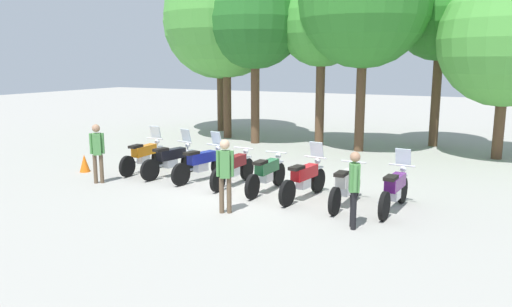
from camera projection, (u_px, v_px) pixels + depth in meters
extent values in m
plane|color=#9E9B93|center=(248.00, 189.00, 13.18)|extent=(80.00, 80.00, 0.00)
cylinder|color=black|center=(159.00, 157.00, 15.92)|extent=(0.11, 0.64, 0.64)
cylinder|color=black|center=(127.00, 166.00, 14.54)|extent=(0.11, 0.64, 0.64)
cube|color=silver|center=(158.00, 147.00, 15.86)|extent=(0.13, 0.36, 0.04)
cube|color=orange|center=(144.00, 150.00, 15.21)|extent=(0.28, 0.95, 0.30)
cube|color=silver|center=(144.00, 159.00, 15.21)|extent=(0.23, 0.40, 0.24)
cube|color=black|center=(136.00, 146.00, 14.82)|extent=(0.25, 0.44, 0.08)
cylinder|color=silver|center=(157.00, 148.00, 15.78)|extent=(0.05, 0.23, 0.64)
cylinder|color=silver|center=(154.00, 138.00, 15.64)|extent=(0.62, 0.05, 0.04)
sphere|color=silver|center=(157.00, 142.00, 15.78)|extent=(0.16, 0.16, 0.16)
cylinder|color=silver|center=(133.00, 162.00, 15.03)|extent=(0.08, 0.70, 0.07)
cube|color=silver|center=(155.00, 132.00, 15.65)|extent=(0.36, 0.14, 0.39)
cylinder|color=black|center=(189.00, 162.00, 15.23)|extent=(0.24, 0.65, 0.64)
cylinder|color=black|center=(150.00, 170.00, 14.04)|extent=(0.24, 0.65, 0.64)
cube|color=silver|center=(189.00, 151.00, 15.16)|extent=(0.20, 0.38, 0.04)
cube|color=black|center=(171.00, 154.00, 14.61)|extent=(0.46, 0.98, 0.30)
cube|color=silver|center=(170.00, 163.00, 14.62)|extent=(0.30, 0.44, 0.24)
cube|color=black|center=(161.00, 150.00, 14.26)|extent=(0.33, 0.48, 0.08)
cylinder|color=silver|center=(187.00, 152.00, 15.10)|extent=(0.10, 0.23, 0.64)
cylinder|color=silver|center=(185.00, 142.00, 14.97)|extent=(0.61, 0.17, 0.04)
sphere|color=silver|center=(188.00, 145.00, 15.09)|extent=(0.19, 0.19, 0.16)
cylinder|color=silver|center=(159.00, 166.00, 14.50)|extent=(0.22, 0.70, 0.07)
cube|color=silver|center=(186.00, 135.00, 14.98)|extent=(0.38, 0.21, 0.39)
cylinder|color=black|center=(219.00, 165.00, 14.69)|extent=(0.24, 0.65, 0.64)
cylinder|color=black|center=(181.00, 174.00, 13.51)|extent=(0.24, 0.65, 0.64)
cube|color=silver|center=(219.00, 154.00, 14.62)|extent=(0.20, 0.38, 0.04)
cube|color=navy|center=(202.00, 158.00, 14.07)|extent=(0.47, 0.98, 0.30)
cube|color=silver|center=(201.00, 167.00, 14.08)|extent=(0.30, 0.44, 0.24)
cube|color=black|center=(192.00, 153.00, 13.73)|extent=(0.33, 0.48, 0.08)
cylinder|color=silver|center=(217.00, 156.00, 14.56)|extent=(0.10, 0.23, 0.64)
cylinder|color=silver|center=(215.00, 145.00, 14.43)|extent=(0.61, 0.17, 0.04)
sphere|color=silver|center=(218.00, 148.00, 14.55)|extent=(0.19, 0.19, 0.16)
cylinder|color=silver|center=(189.00, 170.00, 13.96)|extent=(0.23, 0.70, 0.07)
cube|color=silver|center=(216.00, 138.00, 14.44)|extent=(0.38, 0.21, 0.39)
cylinder|color=black|center=(247.00, 169.00, 14.19)|extent=(0.13, 0.64, 0.64)
cylinder|color=black|center=(218.00, 180.00, 12.86)|extent=(0.13, 0.64, 0.64)
cube|color=silver|center=(247.00, 157.00, 14.13)|extent=(0.13, 0.36, 0.04)
cube|color=maroon|center=(234.00, 162.00, 13.50)|extent=(0.30, 0.96, 0.30)
cube|color=silver|center=(233.00, 171.00, 13.51)|extent=(0.24, 0.41, 0.24)
cube|color=black|center=(226.00, 157.00, 13.12)|extent=(0.26, 0.45, 0.08)
cylinder|color=silver|center=(245.00, 159.00, 14.06)|extent=(0.06, 0.23, 0.64)
cylinder|color=silver|center=(244.00, 148.00, 13.92)|extent=(0.62, 0.06, 0.04)
sphere|color=silver|center=(246.00, 151.00, 14.05)|extent=(0.17, 0.17, 0.16)
cylinder|color=silver|center=(222.00, 175.00, 13.34)|extent=(0.10, 0.70, 0.07)
cylinder|color=black|center=(279.00, 174.00, 13.53)|extent=(0.12, 0.64, 0.64)
cylinder|color=black|center=(252.00, 187.00, 12.18)|extent=(0.12, 0.64, 0.64)
cube|color=silver|center=(279.00, 162.00, 13.47)|extent=(0.13, 0.36, 0.04)
cube|color=#1E6033|center=(267.00, 167.00, 12.84)|extent=(0.29, 0.96, 0.30)
cube|color=silver|center=(266.00, 177.00, 12.84)|extent=(0.23, 0.41, 0.24)
cube|color=black|center=(260.00, 162.00, 12.45)|extent=(0.25, 0.45, 0.08)
cylinder|color=silver|center=(277.00, 164.00, 13.39)|extent=(0.06, 0.23, 0.64)
cylinder|color=silver|center=(276.00, 152.00, 13.25)|extent=(0.62, 0.05, 0.04)
sphere|color=silver|center=(278.00, 156.00, 13.39)|extent=(0.16, 0.16, 0.16)
cylinder|color=silver|center=(256.00, 181.00, 12.67)|extent=(0.09, 0.70, 0.07)
cylinder|color=black|center=(318.00, 180.00, 12.83)|extent=(0.20, 0.65, 0.64)
cylinder|color=black|center=(287.00, 193.00, 11.58)|extent=(0.20, 0.65, 0.64)
cube|color=silver|center=(318.00, 168.00, 12.77)|extent=(0.17, 0.37, 0.04)
cube|color=red|center=(305.00, 172.00, 12.18)|extent=(0.40, 0.98, 0.30)
cube|color=silver|center=(303.00, 183.00, 12.19)|extent=(0.28, 0.43, 0.24)
cube|color=black|center=(297.00, 168.00, 11.83)|extent=(0.30, 0.47, 0.08)
cylinder|color=silver|center=(317.00, 169.00, 12.70)|extent=(0.08, 0.23, 0.64)
cylinder|color=silver|center=(315.00, 157.00, 12.57)|extent=(0.62, 0.13, 0.04)
sphere|color=silver|center=(318.00, 161.00, 12.69)|extent=(0.18, 0.18, 0.16)
cylinder|color=silver|center=(292.00, 187.00, 12.05)|extent=(0.18, 0.70, 0.07)
cube|color=silver|center=(317.00, 149.00, 12.58)|extent=(0.38, 0.19, 0.39)
cylinder|color=black|center=(355.00, 186.00, 12.27)|extent=(0.12, 0.64, 0.64)
cylinder|color=black|center=(335.00, 201.00, 10.93)|extent=(0.12, 0.64, 0.64)
cube|color=silver|center=(355.00, 173.00, 12.21)|extent=(0.13, 0.36, 0.04)
cube|color=silver|center=(346.00, 178.00, 11.58)|extent=(0.29, 0.96, 0.30)
cube|color=silver|center=(345.00, 190.00, 11.58)|extent=(0.23, 0.41, 0.24)
cube|color=black|center=(341.00, 174.00, 11.20)|extent=(0.25, 0.45, 0.08)
cylinder|color=silver|center=(354.00, 174.00, 12.14)|extent=(0.06, 0.23, 0.64)
cylinder|color=silver|center=(354.00, 162.00, 12.00)|extent=(0.62, 0.05, 0.04)
sphere|color=silver|center=(355.00, 166.00, 12.13)|extent=(0.16, 0.16, 0.16)
cylinder|color=silver|center=(335.00, 194.00, 11.41)|extent=(0.09, 0.70, 0.07)
cylinder|color=black|center=(402.00, 190.00, 11.86)|extent=(0.15, 0.65, 0.64)
cylinder|color=black|center=(384.00, 206.00, 10.55)|extent=(0.15, 0.65, 0.64)
cube|color=silver|center=(403.00, 176.00, 11.80)|extent=(0.15, 0.37, 0.04)
cube|color=#59196B|center=(395.00, 182.00, 11.18)|extent=(0.33, 0.97, 0.30)
cube|color=silver|center=(394.00, 194.00, 11.19)|extent=(0.25, 0.42, 0.24)
cube|color=black|center=(391.00, 178.00, 10.81)|extent=(0.27, 0.46, 0.08)
cylinder|color=silver|center=(402.00, 178.00, 11.73)|extent=(0.07, 0.23, 0.64)
cylinder|color=silver|center=(402.00, 165.00, 11.59)|extent=(0.62, 0.08, 0.04)
sphere|color=silver|center=(403.00, 169.00, 11.72)|extent=(0.17, 0.17, 0.16)
cylinder|color=silver|center=(383.00, 199.00, 11.03)|extent=(0.12, 0.70, 0.07)
cube|color=silver|center=(403.00, 157.00, 11.60)|extent=(0.37, 0.16, 0.39)
cylinder|color=brown|center=(102.00, 169.00, 13.81)|extent=(0.15, 0.15, 0.82)
cylinder|color=brown|center=(95.00, 169.00, 13.77)|extent=(0.15, 0.15, 0.82)
cube|color=#4C8C47|center=(97.00, 144.00, 13.66)|extent=(0.30, 0.29, 0.61)
cylinder|color=#4C8C47|center=(103.00, 143.00, 13.68)|extent=(0.11, 0.11, 0.58)
cylinder|color=#4C8C47|center=(91.00, 144.00, 13.63)|extent=(0.11, 0.11, 0.58)
sphere|color=#A87A5B|center=(96.00, 128.00, 13.58)|extent=(0.31, 0.31, 0.22)
cylinder|color=black|center=(354.00, 211.00, 9.96)|extent=(0.14, 0.14, 0.78)
cylinder|color=black|center=(353.00, 209.00, 10.13)|extent=(0.14, 0.14, 0.78)
cube|color=#4C8C47|center=(354.00, 178.00, 9.92)|extent=(0.27, 0.28, 0.59)
cylinder|color=#4C8C47|center=(355.00, 179.00, 9.76)|extent=(0.10, 0.10, 0.56)
cylinder|color=#4C8C47|center=(353.00, 175.00, 10.07)|extent=(0.10, 0.10, 0.56)
sphere|color=#A87A5B|center=(355.00, 157.00, 9.84)|extent=(0.28, 0.28, 0.21)
cylinder|color=brown|center=(222.00, 195.00, 11.06)|extent=(0.15, 0.15, 0.82)
cylinder|color=brown|center=(229.00, 195.00, 11.05)|extent=(0.15, 0.15, 0.82)
cube|color=#4C8C47|center=(225.00, 164.00, 10.92)|extent=(0.28, 0.27, 0.62)
cylinder|color=#4C8C47|center=(218.00, 164.00, 10.92)|extent=(0.11, 0.11, 0.59)
cylinder|color=#4C8C47|center=(232.00, 164.00, 10.91)|extent=(0.11, 0.11, 0.59)
sphere|color=#DBAD89|center=(225.00, 144.00, 10.84)|extent=(0.30, 0.30, 0.22)
cylinder|color=brown|center=(221.00, 97.00, 24.10)|extent=(0.36, 0.36, 3.37)
sphere|color=#4C9E3D|center=(220.00, 22.00, 23.44)|extent=(5.42, 5.42, 5.42)
cylinder|color=brown|center=(227.00, 99.00, 21.82)|extent=(0.36, 0.36, 3.50)
sphere|color=#4C9E3D|center=(226.00, 14.00, 21.15)|extent=(5.42, 5.42, 5.42)
cylinder|color=brown|center=(255.00, 99.00, 20.37)|extent=(0.36, 0.36, 3.68)
sphere|color=#236623|center=(255.00, 19.00, 19.76)|extent=(4.04, 4.04, 4.04)
cylinder|color=brown|center=(320.00, 100.00, 19.77)|extent=(0.36, 0.36, 3.68)
sphere|color=#3D8E33|center=(322.00, 23.00, 19.20)|extent=(3.43, 3.43, 3.43)
cylinder|color=brown|center=(360.00, 101.00, 18.50)|extent=(0.36, 0.36, 3.85)
sphere|color=#2D7A28|center=(364.00, 1.00, 17.83)|extent=(4.88, 4.88, 4.88)
cylinder|color=brown|center=(436.00, 97.00, 19.58)|extent=(0.36, 0.36, 3.98)
sphere|color=#2D7A28|center=(442.00, 11.00, 18.96)|extent=(3.84, 3.84, 3.84)
cylinder|color=brown|center=(499.00, 123.00, 17.09)|extent=(0.36, 0.36, 2.53)
sphere|color=#4C9E3D|center=(507.00, 39.00, 16.56)|extent=(4.60, 4.60, 4.60)
cone|color=orange|center=(85.00, 163.00, 15.23)|extent=(0.32, 0.32, 0.55)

